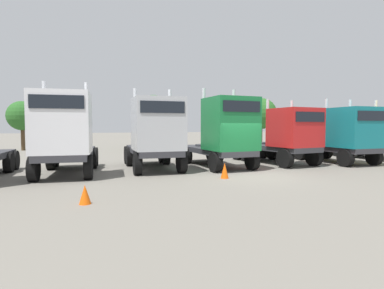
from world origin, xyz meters
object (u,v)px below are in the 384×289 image
at_px(semi_truck_white, 65,134).
at_px(semi_truck_green, 224,133).
at_px(semi_truck_teal, 345,135).
at_px(traffic_cone_mid, 85,194).
at_px(semi_truck_silver, 156,133).
at_px(traffic_cone_near, 225,171).
at_px(semi_truck_red, 286,136).

xyz_separation_m(semi_truck_white, semi_truck_green, (8.16, 0.09, -0.02)).
xyz_separation_m(semi_truck_teal, traffic_cone_mid, (-15.33, -5.24, -1.50)).
xyz_separation_m(semi_truck_silver, traffic_cone_near, (2.43, -3.29, -1.62)).
xyz_separation_m(semi_truck_red, semi_truck_teal, (3.79, -0.76, 0.02)).
bearing_deg(semi_truck_silver, semi_truck_teal, 87.50).
height_order(semi_truck_white, traffic_cone_near, semi_truck_white).
xyz_separation_m(semi_truck_silver, traffic_cone_mid, (-3.52, -6.08, -1.68)).
distance_m(semi_truck_green, semi_truck_red, 4.24).
bearing_deg(semi_truck_silver, semi_truck_red, 91.02).
height_order(semi_truck_silver, traffic_cone_mid, semi_truck_silver).
relative_size(semi_truck_white, semi_truck_teal, 0.99).
bearing_deg(traffic_cone_near, semi_truck_teal, 14.64).
bearing_deg(semi_truck_teal, traffic_cone_near, -75.09).
height_order(semi_truck_red, traffic_cone_near, semi_truck_red).
relative_size(semi_truck_green, semi_truck_red, 1.03).
distance_m(traffic_cone_near, traffic_cone_mid, 6.57).
xyz_separation_m(semi_truck_red, traffic_cone_mid, (-11.53, -6.00, -1.48)).
relative_size(semi_truck_red, traffic_cone_near, 8.85).
height_order(traffic_cone_near, traffic_cone_mid, traffic_cone_near).
xyz_separation_m(semi_truck_white, semi_truck_red, (12.39, 0.34, -0.22)).
distance_m(semi_truck_silver, semi_truck_teal, 11.83).
bearing_deg(traffic_cone_mid, traffic_cone_near, 25.09).
bearing_deg(semi_truck_teal, semi_truck_white, -91.22).
bearing_deg(traffic_cone_mid, semi_truck_green, 38.18).
distance_m(semi_truck_teal, traffic_cone_mid, 16.27).
bearing_deg(traffic_cone_mid, semi_truck_silver, 59.90).
bearing_deg(semi_truck_red, semi_truck_silver, -96.72).
bearing_deg(traffic_cone_near, semi_truck_silver, 126.42).
xyz_separation_m(semi_truck_green, traffic_cone_near, (-1.35, -2.96, -1.62)).
bearing_deg(semi_truck_white, traffic_cone_near, 72.12).
bearing_deg(semi_truck_red, traffic_cone_near, -66.22).
distance_m(semi_truck_white, semi_truck_teal, 16.19).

